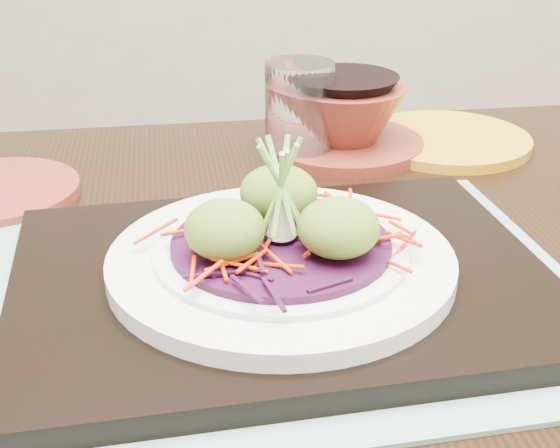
{
  "coord_description": "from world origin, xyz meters",
  "views": [
    {
      "loc": [
        -0.0,
        -0.49,
        0.96
      ],
      "look_at": [
        0.01,
        0.0,
        0.72
      ],
      "focal_mm": 50.0,
      "sensor_mm": 36.0,
      "label": 1
    }
  ],
  "objects_px": {
    "white_plate": "(281,260)",
    "terracotta_bowl_set": "(345,122)",
    "serving_tray": "(281,280)",
    "yellow_plate": "(446,140)",
    "dining_table": "(315,363)",
    "water_glass": "(299,111)"
  },
  "relations": [
    {
      "from": "white_plate",
      "to": "terracotta_bowl_set",
      "type": "distance_m",
      "value": 0.3
    },
    {
      "from": "serving_tray",
      "to": "terracotta_bowl_set",
      "type": "relative_size",
      "value": 2.08
    },
    {
      "from": "yellow_plate",
      "to": "dining_table",
      "type": "bearing_deg",
      "value": -120.93
    },
    {
      "from": "serving_tray",
      "to": "white_plate",
      "type": "height_order",
      "value": "white_plate"
    },
    {
      "from": "water_glass",
      "to": "terracotta_bowl_set",
      "type": "height_order",
      "value": "water_glass"
    },
    {
      "from": "terracotta_bowl_set",
      "to": "white_plate",
      "type": "bearing_deg",
      "value": -104.6
    },
    {
      "from": "dining_table",
      "to": "yellow_plate",
      "type": "relative_size",
      "value": 6.52
    },
    {
      "from": "serving_tray",
      "to": "terracotta_bowl_set",
      "type": "bearing_deg",
      "value": 66.01
    },
    {
      "from": "serving_tray",
      "to": "white_plate",
      "type": "bearing_deg",
      "value": -99.39
    },
    {
      "from": "white_plate",
      "to": "yellow_plate",
      "type": "xyz_separation_m",
      "value": [
        0.19,
        0.31,
        -0.02
      ]
    },
    {
      "from": "water_glass",
      "to": "white_plate",
      "type": "bearing_deg",
      "value": -95.82
    },
    {
      "from": "serving_tray",
      "to": "yellow_plate",
      "type": "height_order",
      "value": "serving_tray"
    },
    {
      "from": "dining_table",
      "to": "serving_tray",
      "type": "height_order",
      "value": "serving_tray"
    },
    {
      "from": "terracotta_bowl_set",
      "to": "yellow_plate",
      "type": "height_order",
      "value": "terracotta_bowl_set"
    },
    {
      "from": "serving_tray",
      "to": "terracotta_bowl_set",
      "type": "xyz_separation_m",
      "value": [
        0.08,
        0.29,
        0.02
      ]
    },
    {
      "from": "dining_table",
      "to": "serving_tray",
      "type": "bearing_deg",
      "value": -131.67
    },
    {
      "from": "serving_tray",
      "to": "dining_table",
      "type": "bearing_deg",
      "value": 45.83
    },
    {
      "from": "dining_table",
      "to": "yellow_plate",
      "type": "distance_m",
      "value": 0.32
    },
    {
      "from": "serving_tray",
      "to": "water_glass",
      "type": "height_order",
      "value": "water_glass"
    },
    {
      "from": "yellow_plate",
      "to": "terracotta_bowl_set",
      "type": "bearing_deg",
      "value": -172.45
    },
    {
      "from": "terracotta_bowl_set",
      "to": "water_glass",
      "type": "bearing_deg",
      "value": -158.96
    },
    {
      "from": "dining_table",
      "to": "serving_tray",
      "type": "xyz_separation_m",
      "value": [
        -0.03,
        -0.04,
        0.1
      ]
    }
  ]
}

